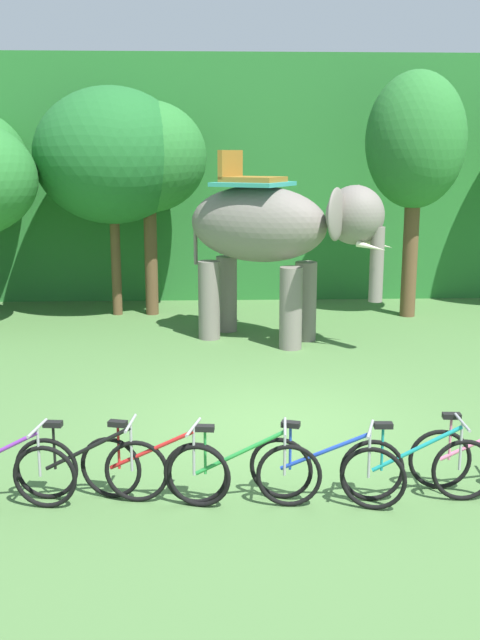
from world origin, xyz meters
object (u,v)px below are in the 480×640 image
object	(u,v)px
tree_center	(112,156)
tree_left	(416,143)
bike_red	(154,469)
elephant	(273,232)
bike_teal	(418,468)
tree_far_left	(148,158)
bike_black	(91,467)
bike_green	(242,472)
bike_blue	(326,471)

from	to	relation	value
tree_center	tree_left	distance (m)	6.80
tree_left	bike_red	world-z (taller)	tree_left
tree_left	elephant	size ratio (longest dim) A/B	1.35
bike_teal	tree_far_left	bearing A→B (deg)	110.09
tree_left	tree_far_left	bearing A→B (deg)	175.74
bike_black	bike_red	xyz separation A→B (m)	(0.69, -0.07, 0.00)
bike_black	bike_green	bearing A→B (deg)	-6.39
bike_teal	bike_red	bearing A→B (deg)	178.42
tree_far_left	bike_black	world-z (taller)	tree_far_left
tree_center	bike_red	distance (m)	10.44
tree_left	bike_black	xyz separation A→B (m)	(-5.92, -9.28, -3.56)
tree_far_left	bike_teal	xyz separation A→B (m)	(3.61, -9.88, -3.22)
elephant	bike_black	size ratio (longest dim) A/B	2.40
tree_center	bike_black	size ratio (longest dim) A/B	3.04
tree_far_left	bike_black	size ratio (longest dim) A/B	2.87
tree_far_left	elephant	size ratio (longest dim) A/B	1.20
elephant	bike_black	distance (m)	7.70
tree_center	bike_black	distance (m)	10.29
tree_center	elephant	size ratio (longest dim) A/B	1.27
tree_far_left	tree_left	size ratio (longest dim) A/B	0.89
elephant	bike_black	bearing A→B (deg)	-110.01
tree_left	bike_black	size ratio (longest dim) A/B	3.23
tree_left	bike_black	distance (m)	11.57
bike_teal	elephant	bearing A→B (deg)	97.90
tree_left	bike_red	bearing A→B (deg)	-119.20
bike_red	bike_blue	world-z (taller)	same
bike_green	bike_red	bearing A→B (deg)	173.30
bike_red	bike_teal	xyz separation A→B (m)	(2.87, -0.08, 0.00)
elephant	bike_blue	distance (m)	7.45
tree_center	bike_blue	world-z (taller)	tree_center
tree_far_left	tree_left	xyz separation A→B (m)	(5.97, -0.45, 0.34)
tree_left	bike_black	bearing A→B (deg)	-122.51
elephant	bike_teal	size ratio (longest dim) A/B	2.39
bike_teal	bike_blue	bearing A→B (deg)	-177.83
tree_far_left	bike_red	size ratio (longest dim) A/B	2.93
bike_red	bike_blue	distance (m)	1.86
elephant	bike_red	distance (m)	7.57
tree_far_left	tree_left	distance (m)	6.00
tree_center	tree_far_left	world-z (taller)	tree_center
tree_far_left	elephant	world-z (taller)	tree_far_left
bike_green	bike_blue	xyz separation A→B (m)	(0.91, -0.01, 0.00)
bike_black	bike_red	size ratio (longest dim) A/B	1.02
elephant	tree_far_left	bearing A→B (deg)	134.13
tree_center	bike_blue	size ratio (longest dim) A/B	3.15
bike_teal	tree_center	bearing A→B (deg)	114.16
bike_blue	elephant	bearing A→B (deg)	89.89
elephant	bike_black	world-z (taller)	elephant
tree_far_left	bike_blue	distance (m)	10.75
tree_center	tree_far_left	bearing A→B (deg)	0.77
bike_red	bike_blue	xyz separation A→B (m)	(1.86, -0.12, 0.00)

